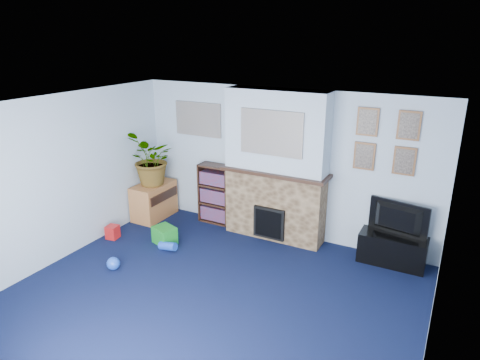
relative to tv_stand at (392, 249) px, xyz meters
The scene contains 26 objects.
floor 2.76m from the tv_stand, 132.53° to the right, with size 5.00×4.50×0.01m, color #0D1535.
ceiling 3.51m from the tv_stand, 132.53° to the right, with size 5.00×4.50×0.01m, color white.
wall_back 2.11m from the tv_stand, behind, with size 5.00×0.04×2.40m, color silver.
wall_front 4.77m from the tv_stand, 113.51° to the right, with size 5.00×0.04×2.40m, color silver.
wall_left 4.91m from the tv_stand, 155.04° to the right, with size 0.04×4.50×2.40m, color silver.
wall_right 2.34m from the tv_stand, 72.56° to the right, with size 0.04×4.50×2.40m, color silver.
chimney_breast 2.09m from the tv_stand, behind, with size 1.72×0.50×2.40m.
collage_main 2.43m from the tv_stand, behind, with size 1.00×0.03×0.68m, color gray.
collage_left 3.76m from the tv_stand, behind, with size 0.90×0.03×0.58m, color gray.
portrait_tl 1.87m from the tv_stand, 160.42° to the left, with size 0.30×0.03×0.40m, color brown.
portrait_tr 1.79m from the tv_stand, 93.51° to the left, with size 0.30×0.03×0.40m, color brown.
portrait_bl 1.41m from the tv_stand, 160.42° to the left, with size 0.30×0.03×0.40m, color brown.
portrait_br 1.29m from the tv_stand, 93.51° to the left, with size 0.30×0.03×0.40m, color brown.
tv_stand is the anchor object (origin of this frame).
television 0.46m from the tv_stand, 90.00° to the left, with size 0.85×0.11×0.49m, color black.
bookshelf 3.02m from the tv_stand, behind, with size 0.58×0.28×1.05m.
sideboard 4.11m from the tv_stand, behind, with size 0.45×0.82×0.64m, color #BB713C.
potted_plant 4.16m from the tv_stand, behind, with size 0.85×0.74×0.94m, color #26661E.
mantel_clock 2.19m from the tv_stand, behind, with size 0.10×0.06×0.14m, color gold.
mantel_candle 1.83m from the tv_stand, behind, with size 0.06×0.06×0.18m, color #B2BFC6.
mantel_teddy 2.60m from the tv_stand, behind, with size 0.14×0.14×0.14m, color gray.
mantel_can 1.55m from the tv_stand, behind, with size 0.05×0.05×0.11m, color red.
green_crate 3.46m from the tv_stand, 162.68° to the right, with size 0.34×0.28×0.28m, color #198C26.
toy_ball 4.00m from the tv_stand, 149.58° to the right, with size 0.19×0.19×0.19m, color blue.
toy_block 4.36m from the tv_stand, 162.78° to the right, with size 0.18×0.18×0.22m, color red.
toy_tube 3.34m from the tv_stand, 158.84° to the right, with size 0.13×0.13×0.28m, color blue.
Camera 1 is at (2.50, -3.86, 3.18)m, focal length 32.00 mm.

